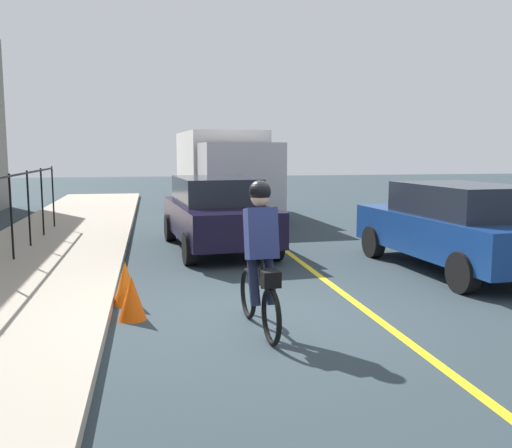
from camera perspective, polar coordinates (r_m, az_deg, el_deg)
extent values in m
plane|color=#29363C|center=(7.34, -0.38, -9.71)|extent=(80.00, 80.00, 0.00)
cube|color=yellow|center=(7.77, 11.45, -8.85)|extent=(36.00, 0.12, 0.01)
cylinder|color=black|center=(11.31, -23.60, 0.68)|extent=(0.04, 0.04, 1.60)
cylinder|color=black|center=(12.79, -22.09, 1.48)|extent=(0.04, 0.04, 1.60)
cylinder|color=black|center=(14.28, -20.89, 2.11)|extent=(0.04, 0.04, 1.60)
cylinder|color=black|center=(15.78, -19.92, 2.63)|extent=(0.04, 0.04, 1.60)
torus|color=black|center=(7.34, -0.81, -7.04)|extent=(0.66, 0.11, 0.66)
torus|color=black|center=(6.36, 1.55, -9.34)|extent=(0.66, 0.11, 0.66)
cube|color=black|center=(6.78, 0.29, -6.08)|extent=(0.93, 0.11, 0.24)
cylinder|color=black|center=(6.61, 0.63, -5.11)|extent=(0.03, 0.03, 0.35)
cube|color=navy|center=(6.57, 0.52, -0.97)|extent=(0.37, 0.39, 0.63)
sphere|color=tan|center=(6.57, 0.41, 2.72)|extent=(0.22, 0.22, 0.22)
sphere|color=black|center=(6.56, 0.41, 3.33)|extent=(0.26, 0.26, 0.26)
cylinder|color=#191E38|center=(6.62, -0.27, -5.53)|extent=(0.34, 0.15, 0.65)
cylinder|color=#191E38|center=(6.67, 1.39, -5.42)|extent=(0.34, 0.15, 0.65)
cube|color=black|center=(6.30, 1.44, -5.55)|extent=(0.25, 0.22, 0.18)
cube|color=navy|center=(10.77, 19.51, -0.94)|extent=(4.52, 2.12, 0.70)
cube|color=#1E232D|center=(10.54, 20.27, 2.30)|extent=(2.58, 1.76, 0.56)
cylinder|color=black|center=(11.67, 11.83, -1.78)|extent=(0.65, 0.27, 0.64)
cylinder|color=black|center=(12.52, 18.81, -1.40)|extent=(0.65, 0.27, 0.64)
cylinder|color=black|center=(9.14, 20.29, -4.66)|extent=(0.65, 0.27, 0.64)
cube|color=black|center=(12.28, -3.96, 0.47)|extent=(4.54, 2.19, 0.70)
cube|color=#1E232D|center=(12.41, -4.17, 3.47)|extent=(2.60, 1.80, 0.56)
cylinder|color=black|center=(11.11, 1.95, -2.09)|extent=(0.66, 0.28, 0.64)
cylinder|color=black|center=(10.72, -6.75, -2.49)|extent=(0.66, 0.28, 0.64)
cylinder|color=black|center=(13.96, -1.79, -0.11)|extent=(0.66, 0.28, 0.64)
cylinder|color=black|center=(13.65, -8.73, -0.37)|extent=(0.66, 0.28, 0.64)
cube|color=silver|center=(19.39, -3.76, 5.90)|extent=(4.89, 2.67, 2.30)
cube|color=silver|center=(16.04, -1.58, 4.86)|extent=(1.95, 2.31, 1.90)
cylinder|color=black|center=(16.52, 2.12, 1.64)|extent=(0.98, 0.36, 0.96)
cylinder|color=black|center=(16.05, -5.59, 1.43)|extent=(0.98, 0.36, 0.96)
cylinder|color=black|center=(20.71, -1.20, 2.83)|extent=(0.98, 0.36, 0.96)
cylinder|color=black|center=(20.34, -7.37, 2.69)|extent=(0.98, 0.36, 0.96)
cone|color=orange|center=(8.14, -13.11, -5.88)|extent=(0.36, 0.36, 0.63)
cone|color=#EC5009|center=(7.44, -12.48, -7.36)|extent=(0.36, 0.36, 0.58)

